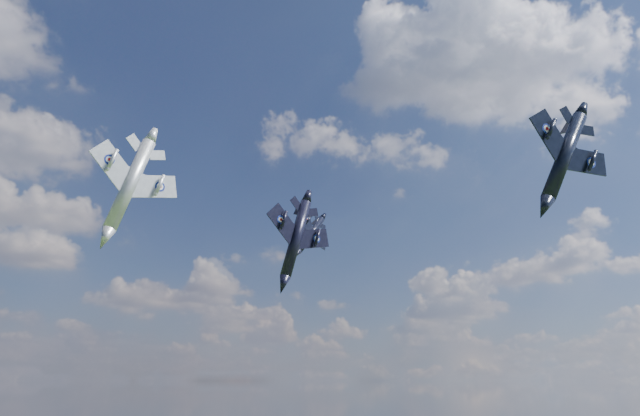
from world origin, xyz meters
TOP-DOWN VIEW (x-y plane):
  - jet_lead_navy at (-5.20, 8.08)m, footprint 10.80×14.25m
  - jet_right_navy at (13.75, -16.99)m, footprint 15.61×18.87m
  - jet_high_navy at (17.18, 37.89)m, footprint 12.04×15.09m
  - jet_left_silver at (-23.75, 15.35)m, footprint 12.66×16.79m

SIDE VIEW (x-z plane):
  - jet_lead_navy at x=-5.20m, z-range 74.91..80.60m
  - jet_left_silver at x=-23.75m, z-range 79.69..86.72m
  - jet_right_navy at x=13.75m, z-range 80.51..89.22m
  - jet_high_navy at x=17.18m, z-range 82.73..91.10m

